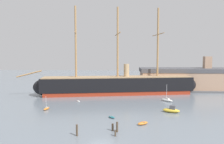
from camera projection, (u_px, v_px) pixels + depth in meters
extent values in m
plane|color=slate|center=(101.00, 144.00, 41.58)|extent=(400.00, 400.00, 0.00)
cube|color=maroon|center=(118.00, 92.00, 94.21)|extent=(60.59, 19.14, 1.56)
cube|color=black|center=(118.00, 84.00, 93.94)|extent=(63.12, 19.94, 5.57)
ellipsoid|color=black|center=(47.00, 87.00, 90.63)|extent=(12.52, 10.23, 7.14)
ellipsoid|color=black|center=(183.00, 85.00, 97.38)|extent=(12.52, 10.23, 7.14)
cube|color=#9E7F5B|center=(118.00, 77.00, 93.72)|extent=(61.76, 18.98, 0.33)
cylinder|color=#A37A4C|center=(76.00, 42.00, 90.63)|extent=(0.78, 0.78, 28.99)
cylinder|color=#A37A4C|center=(76.00, 34.00, 90.36)|extent=(2.88, 14.82, 0.31)
cylinder|color=#A37A4C|center=(118.00, 42.00, 92.64)|extent=(0.78, 0.78, 28.99)
cylinder|color=#A37A4C|center=(118.00, 34.00, 92.38)|extent=(2.88, 14.82, 0.31)
cylinder|color=#A37A4C|center=(158.00, 43.00, 94.66)|extent=(0.78, 0.78, 28.99)
cylinder|color=#A37A4C|center=(158.00, 34.00, 94.40)|extent=(2.88, 14.82, 0.31)
cylinder|color=#A37A4C|center=(29.00, 74.00, 89.40)|extent=(9.82, 2.24, 2.97)
cylinder|color=tan|center=(126.00, 71.00, 93.97)|extent=(2.23, 2.23, 5.57)
ellipsoid|color=orange|center=(143.00, 123.00, 52.96)|extent=(3.08, 2.74, 0.68)
cube|color=#4C4C51|center=(143.00, 122.00, 52.94)|extent=(0.85, 1.02, 0.11)
ellipsoid|color=#236670|center=(112.00, 117.00, 58.52)|extent=(2.15, 2.17, 0.50)
cube|color=beige|center=(112.00, 116.00, 58.50)|extent=(0.70, 0.69, 0.08)
ellipsoid|color=orange|center=(46.00, 109.00, 67.48)|extent=(1.40, 3.32, 0.61)
cube|color=#B2ADA3|center=(47.00, 107.00, 67.62)|extent=(0.64, 0.87, 0.32)
cylinder|color=silver|center=(46.00, 102.00, 67.17)|extent=(0.08, 0.08, 3.70)
ellipsoid|color=gold|center=(171.00, 110.00, 64.25)|extent=(5.24, 3.59, 1.13)
cube|color=#4C4C51|center=(172.00, 107.00, 64.05)|extent=(1.85, 1.75, 1.13)
ellipsoid|color=silver|center=(78.00, 101.00, 78.78)|extent=(1.78, 1.99, 0.44)
cube|color=#B2ADA3|center=(78.00, 101.00, 78.77)|extent=(0.66, 0.56, 0.07)
ellipsoid|color=silver|center=(167.00, 100.00, 79.50)|extent=(4.18, 4.34, 0.88)
cube|color=beige|center=(168.00, 99.00, 79.29)|extent=(1.35, 1.37, 0.46)
cylinder|color=silver|center=(167.00, 92.00, 79.46)|extent=(0.12, 0.12, 5.33)
ellipsoid|color=silver|center=(46.00, 92.00, 97.05)|extent=(1.88, 3.02, 0.66)
cube|color=#4C4C51|center=(46.00, 92.00, 97.03)|extent=(1.07, 0.50, 0.10)
ellipsoid|color=#236670|center=(115.00, 90.00, 102.92)|extent=(4.12, 1.75, 0.96)
cube|color=#4C4C51|center=(114.00, 88.00, 102.88)|extent=(1.27, 1.12, 0.96)
cylinder|color=#4C3D2D|center=(117.00, 127.00, 47.76)|extent=(0.44, 0.44, 2.19)
cylinder|color=#4C3D2D|center=(115.00, 133.00, 45.30)|extent=(0.34, 0.34, 1.29)
cylinder|color=#4C3D2D|center=(77.00, 130.00, 45.45)|extent=(0.41, 0.41, 2.36)
cylinder|color=#382B1E|center=(113.00, 127.00, 48.54)|extent=(0.44, 0.44, 1.59)
cube|color=#565659|center=(200.00, 89.00, 105.61)|extent=(60.57, 18.56, 0.80)
cube|color=tan|center=(200.00, 80.00, 105.29)|extent=(55.06, 15.47, 7.67)
cube|color=#47474C|center=(200.00, 70.00, 104.93)|extent=(56.16, 15.78, 1.81)
cube|color=tan|center=(207.00, 62.00, 104.48)|extent=(3.20, 3.20, 5.52)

